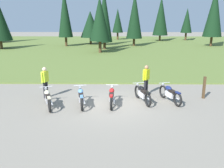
{
  "coord_description": "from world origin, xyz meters",
  "views": [
    {
      "loc": [
        0.12,
        -11.37,
        4.09
      ],
      "look_at": [
        0.0,
        0.6,
        0.9
      ],
      "focal_mm": 39.13,
      "sensor_mm": 36.0,
      "label": 1
    }
  ],
  "objects_px": {
    "motorcycle_red": "(112,96)",
    "motorcycle_cream": "(48,98)",
    "motorcycle_black": "(142,94)",
    "rider_checking_bike": "(146,78)",
    "motorcycle_sky_blue": "(81,97)",
    "rider_near_row_end": "(45,80)",
    "trail_marker_post": "(204,88)",
    "motorcycle_navy": "(170,94)"
  },
  "relations": [
    {
      "from": "rider_near_row_end",
      "to": "trail_marker_post",
      "type": "distance_m",
      "value": 8.43
    },
    {
      "from": "motorcycle_red",
      "to": "motorcycle_cream",
      "type": "bearing_deg",
      "value": -173.55
    },
    {
      "from": "motorcycle_navy",
      "to": "rider_checking_bike",
      "type": "xyz_separation_m",
      "value": [
        -1.07,
        1.2,
        0.51
      ]
    },
    {
      "from": "motorcycle_sky_blue",
      "to": "trail_marker_post",
      "type": "height_order",
      "value": "trail_marker_post"
    },
    {
      "from": "motorcycle_sky_blue",
      "to": "rider_near_row_end",
      "type": "relative_size",
      "value": 1.25
    },
    {
      "from": "motorcycle_black",
      "to": "rider_near_row_end",
      "type": "xyz_separation_m",
      "value": [
        -5.1,
        0.67,
        0.51
      ]
    },
    {
      "from": "motorcycle_cream",
      "to": "trail_marker_post",
      "type": "height_order",
      "value": "trail_marker_post"
    },
    {
      "from": "motorcycle_sky_blue",
      "to": "rider_checking_bike",
      "type": "relative_size",
      "value": 1.25
    },
    {
      "from": "motorcycle_cream",
      "to": "rider_near_row_end",
      "type": "relative_size",
      "value": 1.2
    },
    {
      "from": "rider_checking_bike",
      "to": "motorcycle_sky_blue",
      "type": "bearing_deg",
      "value": -151.82
    },
    {
      "from": "motorcycle_black",
      "to": "rider_checking_bike",
      "type": "relative_size",
      "value": 1.23
    },
    {
      "from": "motorcycle_red",
      "to": "motorcycle_black",
      "type": "relative_size",
      "value": 1.03
    },
    {
      "from": "motorcycle_sky_blue",
      "to": "motorcycle_navy",
      "type": "xyz_separation_m",
      "value": [
        4.45,
        0.61,
        0.0
      ]
    },
    {
      "from": "motorcycle_navy",
      "to": "trail_marker_post",
      "type": "distance_m",
      "value": 2.02
    },
    {
      "from": "motorcycle_red",
      "to": "rider_checking_bike",
      "type": "relative_size",
      "value": 1.26
    },
    {
      "from": "rider_near_row_end",
      "to": "motorcycle_sky_blue",
      "type": "bearing_deg",
      "value": -31.11
    },
    {
      "from": "motorcycle_black",
      "to": "rider_checking_bike",
      "type": "bearing_deg",
      "value": 75.22
    },
    {
      "from": "motorcycle_cream",
      "to": "motorcycle_black",
      "type": "bearing_deg",
      "value": 9.82
    },
    {
      "from": "motorcycle_cream",
      "to": "trail_marker_post",
      "type": "distance_m",
      "value": 8.05
    },
    {
      "from": "motorcycle_sky_blue",
      "to": "rider_near_row_end",
      "type": "distance_m",
      "value": 2.45
    },
    {
      "from": "motorcycle_cream",
      "to": "rider_near_row_end",
      "type": "xyz_separation_m",
      "value": [
        -0.5,
        1.46,
        0.51
      ]
    },
    {
      "from": "trail_marker_post",
      "to": "rider_checking_bike",
      "type": "bearing_deg",
      "value": 168.55
    },
    {
      "from": "rider_checking_bike",
      "to": "motorcycle_black",
      "type": "bearing_deg",
      "value": -104.78
    },
    {
      "from": "rider_near_row_end",
      "to": "trail_marker_post",
      "type": "relative_size",
      "value": 1.41
    },
    {
      "from": "rider_checking_bike",
      "to": "trail_marker_post",
      "type": "height_order",
      "value": "rider_checking_bike"
    },
    {
      "from": "motorcycle_sky_blue",
      "to": "motorcycle_red",
      "type": "distance_m",
      "value": 1.5
    },
    {
      "from": "trail_marker_post",
      "to": "motorcycle_sky_blue",
      "type": "bearing_deg",
      "value": -169.33
    },
    {
      "from": "motorcycle_cream",
      "to": "motorcycle_red",
      "type": "relative_size",
      "value": 0.95
    },
    {
      "from": "motorcycle_sky_blue",
      "to": "motorcycle_black",
      "type": "bearing_deg",
      "value": 10.57
    },
    {
      "from": "motorcycle_cream",
      "to": "motorcycle_black",
      "type": "xyz_separation_m",
      "value": [
        4.6,
        0.8,
        0.0
      ]
    },
    {
      "from": "motorcycle_black",
      "to": "rider_near_row_end",
      "type": "bearing_deg",
      "value": 172.53
    },
    {
      "from": "motorcycle_navy",
      "to": "trail_marker_post",
      "type": "xyz_separation_m",
      "value": [
        1.93,
        0.59,
        0.15
      ]
    },
    {
      "from": "motorcycle_red",
      "to": "trail_marker_post",
      "type": "relative_size",
      "value": 1.78
    },
    {
      "from": "motorcycle_navy",
      "to": "rider_near_row_end",
      "type": "distance_m",
      "value": 6.55
    },
    {
      "from": "motorcycle_red",
      "to": "rider_near_row_end",
      "type": "height_order",
      "value": "rider_near_row_end"
    },
    {
      "from": "motorcycle_cream",
      "to": "motorcycle_red",
      "type": "height_order",
      "value": "same"
    },
    {
      "from": "motorcycle_black",
      "to": "rider_checking_bike",
      "type": "height_order",
      "value": "rider_checking_bike"
    },
    {
      "from": "motorcycle_navy",
      "to": "trail_marker_post",
      "type": "bearing_deg",
      "value": 17.15
    },
    {
      "from": "motorcycle_sky_blue",
      "to": "rider_checking_bike",
      "type": "distance_m",
      "value": 3.86
    },
    {
      "from": "motorcycle_cream",
      "to": "rider_checking_bike",
      "type": "relative_size",
      "value": 1.2
    },
    {
      "from": "rider_checking_bike",
      "to": "rider_near_row_end",
      "type": "distance_m",
      "value": 5.45
    },
    {
      "from": "motorcycle_cream",
      "to": "motorcycle_red",
      "type": "distance_m",
      "value": 3.07
    }
  ]
}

